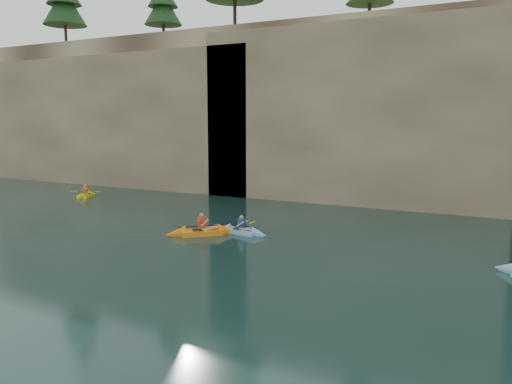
% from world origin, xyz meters
% --- Properties ---
extents(ground, '(160.00, 160.00, 0.00)m').
position_xyz_m(ground, '(0.00, 0.00, 0.00)').
color(ground, black).
rests_on(ground, ground).
extents(cliff, '(70.00, 16.00, 12.00)m').
position_xyz_m(cliff, '(0.00, 30.00, 6.00)').
color(cliff, tan).
rests_on(cliff, ground).
extents(cliff_slab_west, '(26.00, 2.40, 10.56)m').
position_xyz_m(cliff_slab_west, '(-20.00, 22.60, 5.28)').
color(cliff_slab_west, tan).
rests_on(cliff_slab_west, ground).
extents(cliff_slab_center, '(24.00, 2.40, 11.40)m').
position_xyz_m(cliff_slab_center, '(2.00, 22.60, 5.70)').
color(cliff_slab_center, tan).
rests_on(cliff_slab_center, ground).
extents(sea_cave_west, '(4.50, 1.00, 4.00)m').
position_xyz_m(sea_cave_west, '(-18.00, 21.95, 2.00)').
color(sea_cave_west, black).
rests_on(sea_cave_west, ground).
extents(sea_cave_center, '(3.50, 1.00, 3.20)m').
position_xyz_m(sea_cave_center, '(-4.00, 21.95, 1.60)').
color(sea_cave_center, black).
rests_on(sea_cave_center, ground).
extents(kayaker_orange, '(2.97, 2.80, 1.27)m').
position_xyz_m(kayaker_orange, '(-3.62, 10.92, 0.16)').
color(kayaker_orange, orange).
rests_on(kayaker_orange, ground).
extents(kayaker_yellow, '(2.01, 2.67, 1.07)m').
position_xyz_m(kayaker_yellow, '(-16.95, 16.76, 0.13)').
color(kayaker_yellow, yellow).
rests_on(kayaker_yellow, ground).
extents(kayaker_ltblue_mid, '(2.87, 2.13, 1.07)m').
position_xyz_m(kayaker_ltblue_mid, '(-2.15, 12.01, 0.13)').
color(kayaker_ltblue_mid, '#8ABDE8').
rests_on(kayaker_ltblue_mid, ground).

